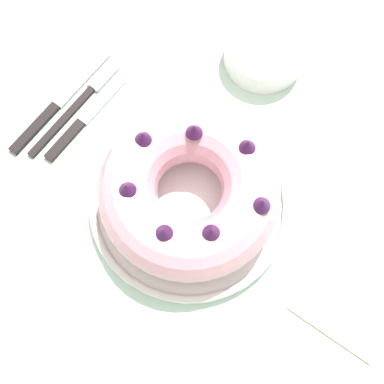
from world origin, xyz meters
The scene contains 9 objects.
ground_plane centered at (0.00, 0.00, 0.00)m, with size 8.00×8.00×0.00m, color gray.
dining_table centered at (0.00, 0.00, 0.70)m, with size 1.55×1.20×0.77m.
serving_dish centered at (0.00, 0.01, 0.78)m, with size 0.31×0.31×0.02m.
bundt_cake centered at (0.00, 0.01, 0.84)m, with size 0.26×0.26×0.10m.
fork centered at (-0.26, 0.05, 0.78)m, with size 0.02×0.22×0.01m.
serving_knife centered at (-0.28, 0.01, 0.78)m, with size 0.02×0.24×0.01m.
cake_knife centered at (-0.23, 0.02, 0.78)m, with size 0.02×0.19×0.01m.
side_bowl centered at (-0.05, 0.30, 0.79)m, with size 0.14×0.14×0.04m, color white.
napkin centered at (0.28, 0.02, 0.77)m, with size 0.14×0.10×0.00m, color beige.
Camera 1 is at (0.12, -0.15, 1.45)m, focal length 42.00 mm.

